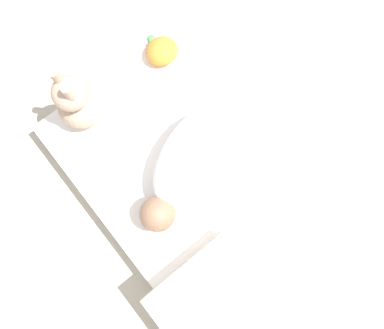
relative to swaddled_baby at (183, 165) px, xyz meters
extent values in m
plane|color=#B2A893|center=(-0.04, -0.03, -0.22)|extent=(12.00, 12.00, 0.00)
cube|color=white|center=(-0.04, -0.03, -0.15)|extent=(1.12, 0.79, 0.14)
ellipsoid|color=white|center=(0.01, -0.03, 0.00)|extent=(0.34, 0.45, 0.17)
sphere|color=#89664C|center=(-0.08, 0.19, -0.01)|extent=(0.13, 0.13, 0.13)
cube|color=white|center=(-0.42, 0.23, -0.04)|extent=(0.28, 0.37, 0.10)
sphere|color=tan|center=(0.42, 0.16, 0.00)|extent=(0.17, 0.17, 0.17)
sphere|color=tan|center=(0.42, 0.16, 0.13)|extent=(0.13, 0.13, 0.13)
cylinder|color=tan|center=(0.39, 0.16, 0.20)|extent=(0.03, 0.03, 0.07)
cylinder|color=tan|center=(0.46, 0.16, 0.20)|extent=(0.03, 0.03, 0.07)
ellipsoid|color=orange|center=(0.43, -0.23, -0.04)|extent=(0.12, 0.13, 0.08)
sphere|color=#4C934C|center=(0.50, -0.23, -0.05)|extent=(0.04, 0.04, 0.04)
camera|label=1|loc=(-0.24, 0.15, 1.35)|focal=35.00mm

